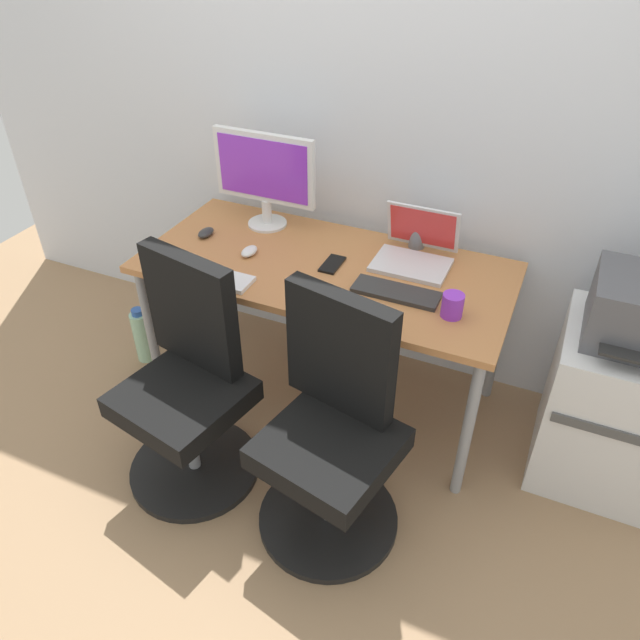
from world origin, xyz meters
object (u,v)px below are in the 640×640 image
side_cabinet (610,406)px  office_chair_right (333,433)px  coffee_mug (452,305)px  office_chair_left (189,386)px  desktop_monitor (265,174)px  water_bottle_on_floor (142,336)px  open_laptop (416,249)px

side_cabinet → office_chair_right: bearing=-144.7°
coffee_mug → office_chair_right: bearing=-121.4°
office_chair_left → side_cabinet: bearing=23.0°
office_chair_left → desktop_monitor: size_ratio=1.96×
office_chair_left → coffee_mug: bearing=27.0°
office_chair_left → water_bottle_on_floor: (-0.63, 0.46, -0.28)m
open_laptop → water_bottle_on_floor: bearing=-165.9°
desktop_monitor → coffee_mug: 1.05m
side_cabinet → coffee_mug: coffee_mug is taller
office_chair_left → coffee_mug: (0.89, 0.45, 0.35)m
water_bottle_on_floor → desktop_monitor: size_ratio=0.65×
desktop_monitor → coffee_mug: desktop_monitor is taller
office_chair_left → open_laptop: open_laptop is taller
office_chair_right → desktop_monitor: desktop_monitor is taller
open_laptop → coffee_mug: (0.24, -0.33, -0.01)m
office_chair_right → side_cabinet: 1.13m
side_cabinet → desktop_monitor: bearing=174.0°
side_cabinet → water_bottle_on_floor: size_ratio=2.19×
office_chair_right → open_laptop: (0.04, 0.78, 0.36)m
water_bottle_on_floor → coffee_mug: (1.52, -0.01, 0.63)m
office_chair_right → open_laptop: 0.86m
side_cabinet → open_laptop: (-0.88, 0.13, 0.44)m
desktop_monitor → office_chair_right: bearing=-50.2°
water_bottle_on_floor → coffee_mug: 1.65m
desktop_monitor → coffee_mug: bearing=-20.8°
side_cabinet → desktop_monitor: (-1.60, 0.17, 0.64)m
office_chair_right → side_cabinet: size_ratio=1.38×
office_chair_left → water_bottle_on_floor: office_chair_left is taller
office_chair_right → side_cabinet: (0.92, 0.65, -0.08)m
office_chair_left → desktop_monitor: (-0.07, 0.82, 0.55)m
side_cabinet → desktop_monitor: desktop_monitor is taller
office_chair_right → water_bottle_on_floor: (-1.25, 0.46, -0.28)m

